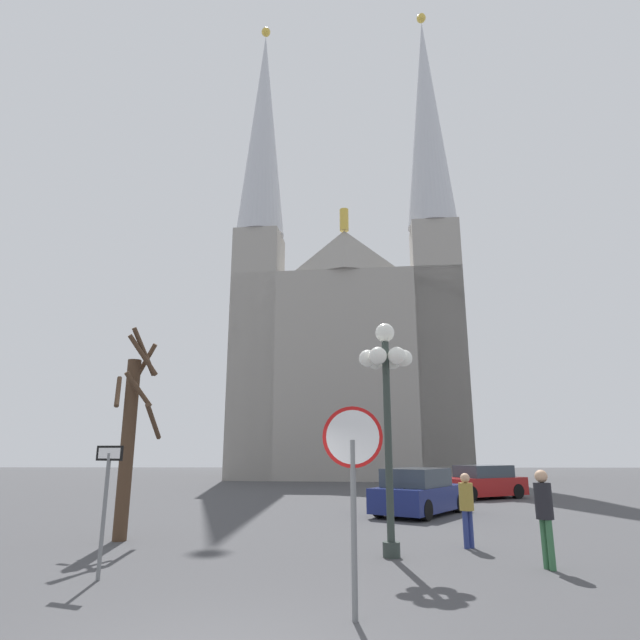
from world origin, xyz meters
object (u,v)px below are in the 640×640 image
at_px(one_way_arrow_sign, 106,494).
at_px(street_lamp, 386,383).
at_px(pedestrian_standing, 544,508).
at_px(parked_car_far_navy, 419,493).
at_px(bare_tree, 130,435).
at_px(cathedral, 348,335).
at_px(parked_car_near_red, 482,483).
at_px(stop_sign, 353,465).
at_px(pedestrian_walking, 466,502).

height_order(one_way_arrow_sign, street_lamp, street_lamp).
bearing_deg(pedestrian_standing, parked_car_far_navy, 96.91).
xyz_separation_m(bare_tree, parked_car_far_navy, (8.11, 5.29, -1.79)).
height_order(cathedral, street_lamp, cathedral).
xyz_separation_m(one_way_arrow_sign, parked_car_far_navy, (6.98, 9.18, -0.68)).
distance_m(parked_car_near_red, parked_car_far_navy, 7.19).
height_order(one_way_arrow_sign, pedestrian_standing, one_way_arrow_sign).
bearing_deg(bare_tree, pedestrian_standing, -17.97).
bearing_deg(parked_car_far_navy, cathedral, 93.66).
xyz_separation_m(cathedral, street_lamp, (-0.34, -29.82, -7.58)).
height_order(parked_car_near_red, parked_car_far_navy, parked_car_far_navy).
height_order(stop_sign, parked_car_near_red, stop_sign).
bearing_deg(one_way_arrow_sign, parked_car_far_navy, 52.76).
distance_m(stop_sign, parked_car_far_navy, 11.65).
distance_m(cathedral, one_way_arrow_sign, 33.76).
distance_m(stop_sign, street_lamp, 4.52).
bearing_deg(stop_sign, parked_car_near_red, 69.16).
bearing_deg(pedestrian_standing, bare_tree, 162.03).
distance_m(one_way_arrow_sign, street_lamp, 5.99).
bearing_deg(one_way_arrow_sign, parked_car_near_red, 54.59).
bearing_deg(cathedral, street_lamp, -90.64).
relative_size(cathedral, pedestrian_walking, 24.33).
relative_size(bare_tree, parked_car_near_red, 1.17).
bearing_deg(street_lamp, pedestrian_standing, -21.28).
xyz_separation_m(one_way_arrow_sign, parked_car_near_red, (10.84, 15.25, -0.71)).
height_order(street_lamp, pedestrian_walking, street_lamp).
xyz_separation_m(street_lamp, parked_car_near_red, (5.65, 13.23, -2.90)).
height_order(parked_car_far_navy, pedestrian_standing, pedestrian_standing).
height_order(pedestrian_walking, pedestrian_standing, pedestrian_standing).
bearing_deg(bare_tree, parked_car_far_navy, 33.12).
height_order(bare_tree, parked_car_far_navy, bare_tree).
relative_size(one_way_arrow_sign, pedestrian_standing, 1.25).
height_order(cathedral, pedestrian_standing, cathedral).
bearing_deg(bare_tree, stop_sign, -48.03).
bearing_deg(parked_car_far_navy, parked_car_near_red, 57.53).
bearing_deg(pedestrian_walking, bare_tree, 174.17).
distance_m(stop_sign, bare_tree, 8.05).
distance_m(pedestrian_walking, pedestrian_standing, 2.31).
distance_m(cathedral, pedestrian_standing, 32.60).
height_order(bare_tree, pedestrian_walking, bare_tree).
bearing_deg(pedestrian_walking, street_lamp, -150.90).
height_order(cathedral, parked_car_near_red, cathedral).
bearing_deg(parked_car_far_navy, street_lamp, -103.99).
xyz_separation_m(stop_sign, one_way_arrow_sign, (-4.24, 2.08, -0.55)).
distance_m(parked_car_far_navy, pedestrian_walking, 6.13).
relative_size(cathedral, bare_tree, 7.56).
distance_m(cathedral, parked_car_far_navy, 25.00).
xyz_separation_m(bare_tree, pedestrian_standing, (9.11, -2.95, -1.43)).
relative_size(parked_car_near_red, pedestrian_walking, 2.74).
height_order(bare_tree, parked_car_near_red, bare_tree).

